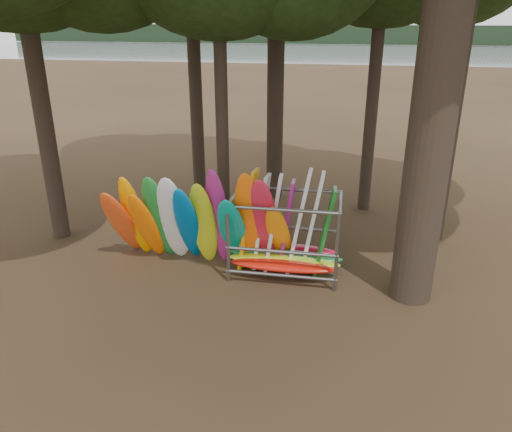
# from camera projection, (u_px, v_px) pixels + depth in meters

# --- Properties ---
(ground) EXTENTS (120.00, 120.00, 0.00)m
(ground) POSITION_uv_depth(u_px,v_px,m) (239.00, 291.00, 12.23)
(ground) COLOR #47331E
(ground) RESTS_ON ground
(lake) EXTENTS (160.00, 160.00, 0.00)m
(lake) POSITION_uv_depth(u_px,v_px,m) (333.00, 64.00, 66.92)
(lake) COLOR gray
(lake) RESTS_ON ground
(far_shore) EXTENTS (160.00, 4.00, 4.00)m
(far_shore) POSITION_uv_depth(u_px,v_px,m) (342.00, 34.00, 111.73)
(far_shore) COLOR black
(far_shore) RESTS_ON ground
(kayak_row) EXTENTS (5.13, 2.04, 3.02)m
(kayak_row) POSITION_uv_depth(u_px,v_px,m) (197.00, 223.00, 12.93)
(kayak_row) COLOR #E54816
(kayak_row) RESTS_ON ground
(storage_rack) EXTENTS (3.02, 1.55, 2.80)m
(storage_rack) POSITION_uv_depth(u_px,v_px,m) (285.00, 238.00, 12.79)
(storage_rack) COLOR slate
(storage_rack) RESTS_ON ground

